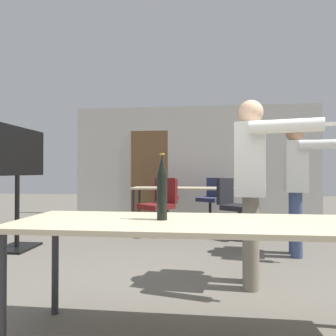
{
  "coord_description": "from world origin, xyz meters",
  "views": [
    {
      "loc": [
        0.12,
        -1.5,
        1.05
      ],
      "look_at": [
        -0.29,
        2.29,
        1.1
      ],
      "focal_mm": 32.0,
      "sensor_mm": 36.0,
      "label": 1
    }
  ],
  "objects_px": {
    "person_far_watching": "(253,174)",
    "person_left_plaid": "(296,176)",
    "office_chair_side_rolled": "(212,201)",
    "office_chair_mid_tucked": "(167,200)",
    "office_chair_near_pushed": "(235,209)",
    "tv_screen": "(17,169)",
    "office_chair_far_right": "(159,208)",
    "beer_bottle": "(162,188)"
  },
  "relations": [
    {
      "from": "tv_screen",
      "to": "person_far_watching",
      "type": "height_order",
      "value": "person_far_watching"
    },
    {
      "from": "tv_screen",
      "to": "office_chair_near_pushed",
      "type": "bearing_deg",
      "value": -71.19
    },
    {
      "from": "office_chair_side_rolled",
      "to": "office_chair_near_pushed",
      "type": "relative_size",
      "value": 0.97
    },
    {
      "from": "office_chair_far_right",
      "to": "tv_screen",
      "type": "bearing_deg",
      "value": 71.79
    },
    {
      "from": "person_left_plaid",
      "to": "office_chair_near_pushed",
      "type": "height_order",
      "value": "person_left_plaid"
    },
    {
      "from": "person_left_plaid",
      "to": "office_chair_side_rolled",
      "type": "relative_size",
      "value": 1.8
    },
    {
      "from": "office_chair_mid_tucked",
      "to": "office_chair_near_pushed",
      "type": "xyz_separation_m",
      "value": [
        1.29,
        -1.65,
        0.02
      ]
    },
    {
      "from": "office_chair_side_rolled",
      "to": "office_chair_mid_tucked",
      "type": "relative_size",
      "value": 0.99
    },
    {
      "from": "person_left_plaid",
      "to": "beer_bottle",
      "type": "height_order",
      "value": "person_left_plaid"
    },
    {
      "from": "office_chair_mid_tucked",
      "to": "office_chair_side_rolled",
      "type": "bearing_deg",
      "value": 6.11
    },
    {
      "from": "office_chair_side_rolled",
      "to": "office_chair_mid_tucked",
      "type": "distance_m",
      "value": 0.99
    },
    {
      "from": "person_left_plaid",
      "to": "office_chair_mid_tucked",
      "type": "distance_m",
      "value": 3.31
    },
    {
      "from": "office_chair_mid_tucked",
      "to": "beer_bottle",
      "type": "distance_m",
      "value": 4.75
    },
    {
      "from": "person_far_watching",
      "to": "office_chair_near_pushed",
      "type": "relative_size",
      "value": 1.82
    },
    {
      "from": "office_chair_mid_tucked",
      "to": "tv_screen",
      "type": "bearing_deg",
      "value": -118.91
    },
    {
      "from": "office_chair_side_rolled",
      "to": "tv_screen",
      "type": "bearing_deg",
      "value": 75.34
    },
    {
      "from": "person_left_plaid",
      "to": "beer_bottle",
      "type": "distance_m",
      "value": 2.53
    },
    {
      "from": "office_chair_side_rolled",
      "to": "person_left_plaid",
      "type": "bearing_deg",
      "value": 140.3
    },
    {
      "from": "office_chair_side_rolled",
      "to": "office_chair_far_right",
      "type": "distance_m",
      "value": 1.83
    },
    {
      "from": "office_chair_far_right",
      "to": "person_far_watching",
      "type": "bearing_deg",
      "value": 157.55
    },
    {
      "from": "person_far_watching",
      "to": "office_chair_side_rolled",
      "type": "relative_size",
      "value": 1.87
    },
    {
      "from": "tv_screen",
      "to": "office_chair_side_rolled",
      "type": "bearing_deg",
      "value": -45.27
    },
    {
      "from": "office_chair_side_rolled",
      "to": "office_chair_near_pushed",
      "type": "bearing_deg",
      "value": 130.92
    },
    {
      "from": "tv_screen",
      "to": "person_far_watching",
      "type": "bearing_deg",
      "value": -108.95
    },
    {
      "from": "person_far_watching",
      "to": "office_chair_far_right",
      "type": "relative_size",
      "value": 1.83
    },
    {
      "from": "person_left_plaid",
      "to": "office_chair_side_rolled",
      "type": "xyz_separation_m",
      "value": [
        -0.95,
        2.66,
        -0.57
      ]
    },
    {
      "from": "office_chair_mid_tucked",
      "to": "beer_bottle",
      "type": "bearing_deg",
      "value": -79.74
    },
    {
      "from": "office_chair_mid_tucked",
      "to": "office_chair_far_right",
      "type": "bearing_deg",
      "value": -83.85
    },
    {
      "from": "office_chair_far_right",
      "to": "person_left_plaid",
      "type": "bearing_deg",
      "value": -170.4
    },
    {
      "from": "beer_bottle",
      "to": "person_far_watching",
      "type": "bearing_deg",
      "value": 53.86
    },
    {
      "from": "office_chair_near_pushed",
      "to": "beer_bottle",
      "type": "relative_size",
      "value": 2.29
    },
    {
      "from": "office_chair_mid_tucked",
      "to": "person_left_plaid",
      "type": "bearing_deg",
      "value": -49.26
    },
    {
      "from": "office_chair_side_rolled",
      "to": "person_far_watching",
      "type": "bearing_deg",
      "value": 124.02
    },
    {
      "from": "office_chair_side_rolled",
      "to": "beer_bottle",
      "type": "height_order",
      "value": "beer_bottle"
    },
    {
      "from": "office_chair_far_right",
      "to": "office_chair_mid_tucked",
      "type": "relative_size",
      "value": 1.01
    },
    {
      "from": "tv_screen",
      "to": "office_chair_side_rolled",
      "type": "height_order",
      "value": "tv_screen"
    },
    {
      "from": "person_left_plaid",
      "to": "office_chair_mid_tucked",
      "type": "relative_size",
      "value": 1.79
    },
    {
      "from": "person_far_watching",
      "to": "person_left_plaid",
      "type": "distance_m",
      "value": 1.31
    },
    {
      "from": "tv_screen",
      "to": "office_chair_mid_tucked",
      "type": "xyz_separation_m",
      "value": [
        1.76,
        2.69,
        -0.65
      ]
    },
    {
      "from": "office_chair_side_rolled",
      "to": "office_chair_mid_tucked",
      "type": "xyz_separation_m",
      "value": [
        -0.99,
        -0.03,
        0.0
      ]
    },
    {
      "from": "person_left_plaid",
      "to": "office_chair_near_pushed",
      "type": "distance_m",
      "value": 1.29
    },
    {
      "from": "beer_bottle",
      "to": "office_chair_far_right",
      "type": "bearing_deg",
      "value": 97.97
    }
  ]
}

